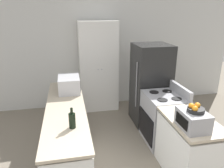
% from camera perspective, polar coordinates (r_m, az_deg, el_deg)
% --- Properties ---
extents(wall_back, '(7.00, 0.06, 2.60)m').
position_cam_1_polar(wall_back, '(5.44, -3.40, 7.79)').
color(wall_back, silver).
rests_on(wall_back, ground_plane).
extents(counter_left, '(0.60, 2.54, 0.91)m').
position_cam_1_polar(counter_left, '(3.71, -11.58, -12.46)').
color(counter_left, silver).
rests_on(counter_left, ground_plane).
extents(counter_right, '(0.60, 0.99, 0.91)m').
position_cam_1_polar(counter_right, '(3.47, 19.14, -15.63)').
color(counter_right, silver).
rests_on(counter_right, ground_plane).
extents(pantry_cabinet, '(0.89, 0.50, 2.11)m').
position_cam_1_polar(pantry_cabinet, '(5.20, -3.58, 4.52)').
color(pantry_cabinet, white).
rests_on(pantry_cabinet, ground_plane).
extents(stove, '(0.66, 0.77, 1.07)m').
position_cam_1_polar(stove, '(4.14, 13.17, -8.69)').
color(stove, '#9E9EA3').
rests_on(stove, ground_plane).
extents(refrigerator, '(0.74, 0.72, 1.69)m').
position_cam_1_polar(refrigerator, '(4.67, 9.99, -0.14)').
color(refrigerator, black).
rests_on(refrigerator, ground_plane).
extents(microwave, '(0.39, 0.54, 0.28)m').
position_cam_1_polar(microwave, '(4.08, -11.12, -0.03)').
color(microwave, '#B2B2B7').
rests_on(microwave, counter_left).
extents(wine_bottle, '(0.09, 0.09, 0.28)m').
position_cam_1_polar(wine_bottle, '(2.85, -10.37, -9.29)').
color(wine_bottle, black).
rests_on(wine_bottle, counter_left).
extents(toaster_oven, '(0.31, 0.41, 0.24)m').
position_cam_1_polar(toaster_oven, '(2.97, 20.34, -8.79)').
color(toaster_oven, '#939399').
rests_on(toaster_oven, counter_right).
extents(fruit_bowl, '(0.21, 0.21, 0.10)m').
position_cam_1_polar(fruit_bowl, '(2.90, 20.96, -6.07)').
color(fruit_bowl, black).
rests_on(fruit_bowl, toaster_oven).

